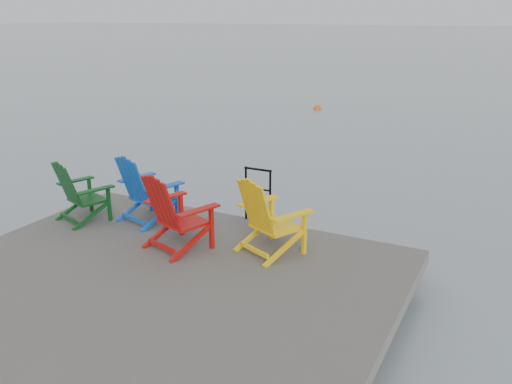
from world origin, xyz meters
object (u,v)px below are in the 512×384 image
at_px(chair_red, 175,211).
at_px(buoy_b, 317,109).
at_px(handrail, 258,189).
at_px(chair_green, 79,191).
at_px(chair_yellow, 268,215).
at_px(chair_blue, 145,188).

relative_size(chair_red, buoy_b, 3.31).
bearing_deg(buoy_b, handrail, -73.21).
height_order(handrail, chair_green, chair_green).
xyz_separation_m(chair_yellow, buoy_b, (-4.80, 14.68, -1.07)).
bearing_deg(chair_red, chair_green, -167.64).
height_order(chair_blue, buoy_b, chair_blue).
distance_m(chair_green, chair_yellow, 3.29).
distance_m(chair_green, chair_blue, 1.07).
distance_m(handrail, chair_yellow, 1.26).
bearing_deg(chair_red, chair_yellow, 39.17).
height_order(chair_green, chair_blue, chair_blue).
distance_m(handrail, chair_blue, 1.83).
relative_size(handrail, chair_green, 0.88).
distance_m(chair_red, chair_yellow, 1.34).
bearing_deg(chair_yellow, chair_blue, -160.74).
bearing_deg(handrail, chair_yellow, -56.74).
height_order(chair_blue, chair_yellow, chair_blue).
bearing_deg(handrail, chair_blue, -152.41).
relative_size(chair_yellow, buoy_b, 3.26).
distance_m(handrail, buoy_b, 14.27).
height_order(chair_yellow, buoy_b, chair_yellow).
xyz_separation_m(chair_green, chair_red, (2.03, -0.22, 0.06)).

